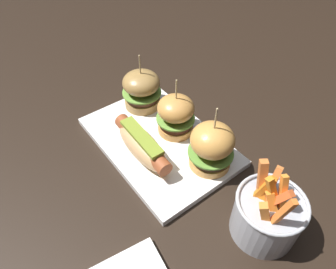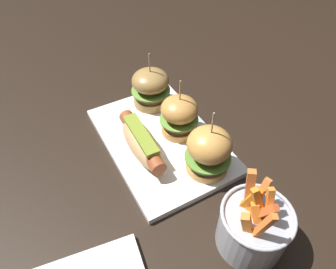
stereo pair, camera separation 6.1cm
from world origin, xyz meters
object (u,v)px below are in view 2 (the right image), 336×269
at_px(slider_left, 151,87).
at_px(slider_center, 179,116).
at_px(slider_right, 209,151).
at_px(platter_main, 161,140).
at_px(fries_bucket, 253,227).
at_px(hot_dog, 141,142).

height_order(slider_left, slider_center, slider_left).
distance_m(slider_left, slider_right, 0.23).
height_order(platter_main, slider_right, slider_right).
distance_m(platter_main, slider_left, 0.13).
bearing_deg(fries_bucket, slider_left, 177.49).
height_order(platter_main, fries_bucket, fries_bucket).
height_order(slider_left, slider_right, slider_right).
height_order(slider_right, fries_bucket, slider_right).
distance_m(hot_dog, slider_center, 0.10).
distance_m(hot_dog, slider_left, 0.16).
relative_size(slider_left, slider_center, 1.01).
relative_size(platter_main, slider_right, 2.32).
bearing_deg(slider_left, fries_bucket, -2.51).
bearing_deg(slider_center, hot_dog, -82.27).
bearing_deg(platter_main, hot_dog, -75.15).
height_order(platter_main, slider_left, slider_left).
relative_size(platter_main, slider_center, 2.47).
distance_m(hot_dog, slider_right, 0.14).
distance_m(platter_main, fries_bucket, 0.28).
distance_m(platter_main, slider_right, 0.14).
xyz_separation_m(platter_main, slider_center, (0.00, 0.05, 0.05)).
distance_m(platter_main, slider_center, 0.07).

